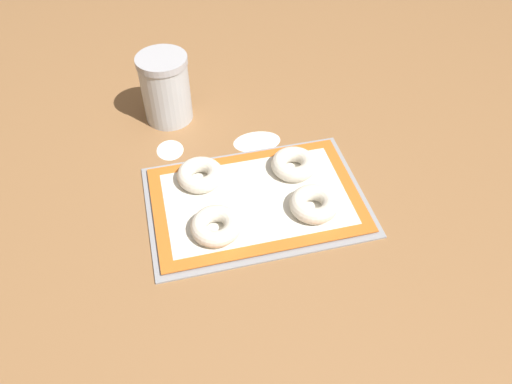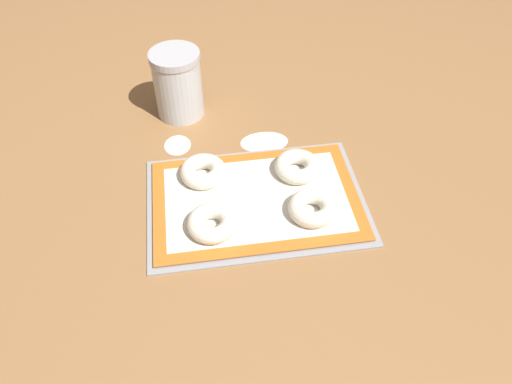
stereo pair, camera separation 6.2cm
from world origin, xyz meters
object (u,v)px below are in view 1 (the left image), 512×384
(bagel_front_right, at_px, (314,204))
(bagel_back_right, at_px, (294,164))
(flour_canister, at_px, (166,88))
(bagel_back_left, at_px, (200,175))
(baking_tray, at_px, (256,200))
(bagel_front_left, at_px, (216,226))

(bagel_front_right, bearing_deg, bagel_back_right, 92.59)
(bagel_back_right, distance_m, flour_canister, 0.35)
(bagel_front_right, relative_size, bagel_back_left, 1.00)
(bagel_back_right, bearing_deg, baking_tray, -148.33)
(bagel_front_left, bearing_deg, flour_canister, 96.21)
(bagel_front_right, distance_m, bagel_back_left, 0.24)
(bagel_front_left, bearing_deg, bagel_back_right, 33.70)
(bagel_front_left, relative_size, bagel_back_left, 1.00)
(baking_tray, bearing_deg, flour_canister, 113.10)
(bagel_back_left, relative_size, bagel_back_right, 1.00)
(bagel_front_left, height_order, bagel_front_right, same)
(bagel_front_right, bearing_deg, baking_tray, 150.38)
(bagel_front_left, bearing_deg, bagel_front_right, 2.75)
(baking_tray, relative_size, bagel_front_left, 4.54)
(baking_tray, xyz_separation_m, bagel_back_right, (0.10, 0.06, 0.02))
(bagel_front_right, height_order, bagel_back_left, same)
(bagel_front_right, relative_size, flour_canister, 0.59)
(bagel_front_left, relative_size, flour_canister, 0.59)
(bagel_front_right, bearing_deg, bagel_front_left, -177.25)
(baking_tray, bearing_deg, bagel_back_left, 143.18)
(bagel_back_left, distance_m, flour_canister, 0.25)
(bagel_front_left, relative_size, bagel_front_right, 1.00)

